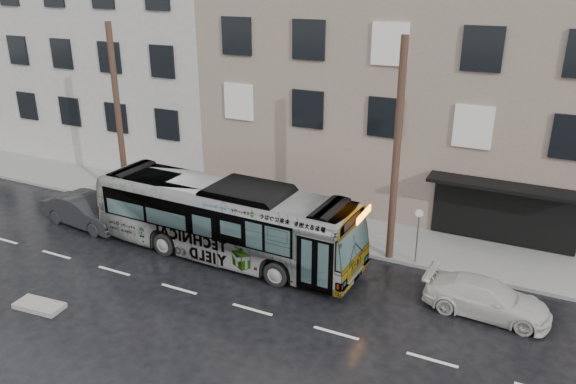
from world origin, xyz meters
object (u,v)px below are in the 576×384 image
object	(u,v)px
utility_pole_rear	(118,116)
bus	(225,220)
sign_post	(417,236)
white_sedan	(487,298)
dark_sedan	(86,211)
utility_pole_front	(397,154)

from	to	relation	value
utility_pole_rear	bus	size ratio (longest dim) A/B	0.76
utility_pole_rear	sign_post	bearing A→B (deg)	0.00
white_sedan	dark_sedan	size ratio (longest dim) A/B	0.95
utility_pole_rear	sign_post	xyz separation A→B (m)	(15.10, 0.00, -3.30)
utility_pole_front	bus	size ratio (longest dim) A/B	0.76
bus	white_sedan	world-z (taller)	bus
utility_pole_rear	white_sedan	xyz separation A→B (m)	(18.19, -2.40, -4.02)
white_sedan	dark_sedan	distance (m)	18.09
sign_post	bus	bearing A→B (deg)	-160.58
utility_pole_rear	dark_sedan	world-z (taller)	utility_pole_rear
sign_post	dark_sedan	world-z (taller)	sign_post
utility_pole_front	dark_sedan	distance (m)	14.72
utility_pole_front	white_sedan	bearing A→B (deg)	-29.84
utility_pole_rear	dark_sedan	bearing A→B (deg)	-87.88
sign_post	white_sedan	xyz separation A→B (m)	(3.09, -2.40, -0.72)
bus	white_sedan	bearing A→B (deg)	-86.83
utility_pole_front	white_sedan	distance (m)	6.29
utility_pole_rear	dark_sedan	size ratio (longest dim) A/B	1.98
utility_pole_rear	dark_sedan	xyz separation A→B (m)	(0.11, -2.93, -3.90)
utility_pole_rear	bus	world-z (taller)	utility_pole_rear
utility_pole_rear	utility_pole_front	bearing A→B (deg)	0.00
white_sedan	dark_sedan	xyz separation A→B (m)	(-18.08, -0.52, 0.12)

